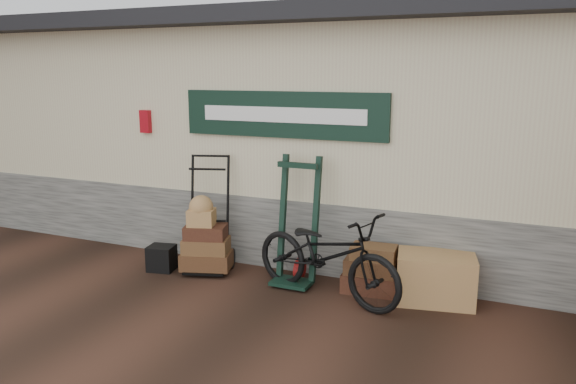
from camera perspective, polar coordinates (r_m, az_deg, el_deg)
The scene contains 8 objects.
ground at distance 6.22m, azimuth -1.67°, elevation -11.09°, with size 80.00×80.00×0.00m, color black.
station_building at distance 8.32m, azimuth 6.32°, elevation 6.30°, with size 14.40×4.10×3.20m.
porter_trolley at distance 7.06m, azimuth -8.08°, elevation -2.09°, with size 0.73×0.55×1.46m, color black, non-canonical shape.
green_barrow at distance 6.52m, azimuth 0.94°, elevation -2.98°, with size 0.54×0.46×1.50m, color black, non-canonical shape.
suitcase_stack at distance 6.47m, azimuth 8.42°, elevation -7.66°, with size 0.62×0.39×0.55m, color #3C1C13, non-canonical shape.
wicker_hamper at distance 6.34m, azimuth 14.76°, elevation -8.45°, with size 0.82×0.53×0.53m, color olive.
black_trunk at distance 7.27m, azimuth -12.72°, elevation -6.56°, with size 0.32×0.27×0.32m, color black.
bicycle at distance 6.16m, azimuth 3.95°, elevation -5.88°, with size 1.90×0.66×1.10m, color black.
Camera 1 is at (2.44, -5.16, 2.46)m, focal length 35.00 mm.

